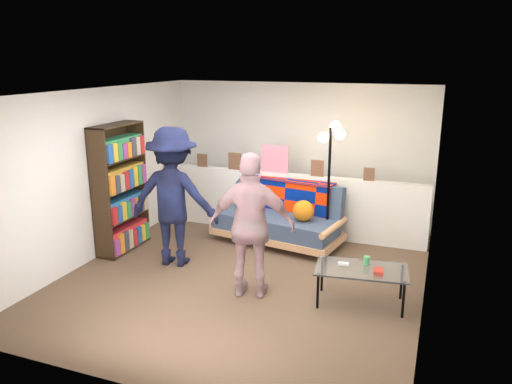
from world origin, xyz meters
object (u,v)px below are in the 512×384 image
floor_lamp (331,160)px  person_left (173,197)px  coffee_table (362,271)px  person_right (252,226)px  bookshelf (120,192)px  futon_sofa (280,218)px

floor_lamp → person_left: size_ratio=1.00×
coffee_table → person_right: bearing=-169.3°
person_right → floor_lamp: bearing=-117.0°
bookshelf → coffee_table: bookshelf is taller
person_right → person_left: bearing=-33.1°
futon_sofa → floor_lamp: 1.23m
bookshelf → coffee_table: 3.70m
coffee_table → floor_lamp: 2.03m
futon_sofa → bookshelf: bearing=-152.3°
bookshelf → person_left: 1.02m
futon_sofa → person_right: 1.92m
coffee_table → person_right: size_ratio=0.63×
bookshelf → person_right: bearing=-17.1°
floor_lamp → person_left: (-1.87, -1.33, -0.40)m
coffee_table → person_left: (-2.64, 0.30, 0.55)m
person_right → bookshelf: bearing=-28.5°
futon_sofa → person_left: person_left is taller
bookshelf → coffee_table: (3.64, -0.48, -0.47)m
futon_sofa → person_left: bearing=-130.7°
futon_sofa → person_left: size_ratio=1.09×
coffee_table → person_right: person_right is taller
person_left → bookshelf: bearing=-18.8°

